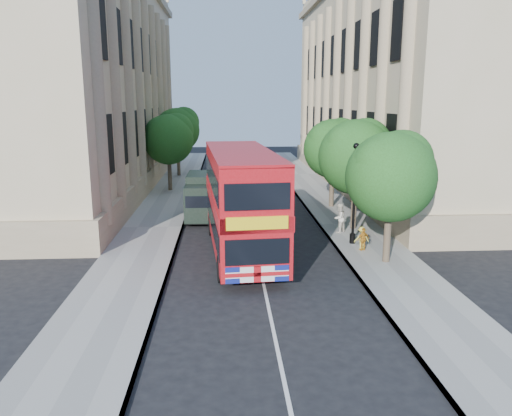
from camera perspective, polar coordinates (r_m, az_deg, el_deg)
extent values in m
plane|color=black|center=(19.90, 1.05, -9.50)|extent=(120.00, 120.00, 0.00)
cube|color=gray|center=(30.22, 10.44, -1.90)|extent=(3.50, 80.00, 0.12)
cube|color=gray|center=(29.64, -11.69, -2.23)|extent=(3.50, 80.00, 0.12)
cube|color=tan|center=(45.10, 16.78, 13.91)|extent=(12.00, 38.00, 18.00)
cube|color=tan|center=(44.17, -20.33, 13.72)|extent=(12.00, 38.00, 18.00)
cylinder|color=#473828|center=(23.39, 14.78, -2.86)|extent=(0.32, 0.32, 2.86)
sphere|color=#234E1A|center=(22.87, 15.14, 3.44)|extent=(4.00, 4.00, 4.00)
sphere|color=#234E1A|center=(23.35, 16.32, 5.16)|extent=(2.80, 2.80, 2.80)
sphere|color=#234E1A|center=(22.35, 14.24, 4.64)|extent=(2.60, 2.60, 2.60)
cylinder|color=#473828|center=(28.97, 11.12, 0.37)|extent=(0.32, 0.32, 2.99)
sphere|color=#234E1A|center=(28.54, 11.35, 5.72)|extent=(4.20, 4.20, 4.20)
sphere|color=#234E1A|center=(29.01, 12.36, 7.13)|extent=(2.94, 2.94, 2.94)
sphere|color=#234E1A|center=(28.07, 10.56, 6.76)|extent=(2.73, 2.73, 2.73)
cylinder|color=#473828|center=(34.71, 8.65, 2.37)|extent=(0.32, 0.32, 2.90)
sphere|color=#234E1A|center=(34.35, 8.79, 6.71)|extent=(4.00, 4.00, 4.00)
sphere|color=#234E1A|center=(34.81, 9.66, 7.84)|extent=(2.80, 2.80, 2.80)
sphere|color=#234E1A|center=(33.91, 8.10, 7.55)|extent=(2.60, 2.60, 2.60)
cylinder|color=#473828|center=(41.08, -9.83, 3.94)|extent=(0.32, 0.32, 2.99)
sphere|color=#234E1A|center=(40.77, -9.97, 7.72)|extent=(4.00, 4.00, 4.00)
sphere|color=#234E1A|center=(41.06, -9.11, 8.74)|extent=(2.80, 2.80, 2.80)
sphere|color=#234E1A|center=(40.50, -10.76, 8.43)|extent=(2.60, 2.60, 2.60)
cylinder|color=#473828|center=(48.96, -8.85, 5.42)|extent=(0.32, 0.32, 3.17)
sphere|color=#234E1A|center=(48.70, -8.96, 8.79)|extent=(4.20, 4.20, 4.20)
sphere|color=#234E1A|center=(49.00, -8.24, 9.68)|extent=(2.94, 2.94, 2.94)
sphere|color=#234E1A|center=(48.42, -9.61, 9.43)|extent=(2.73, 2.73, 2.73)
cylinder|color=black|center=(26.22, 10.96, -3.43)|extent=(0.30, 0.30, 0.50)
cylinder|color=black|center=(25.70, 11.17, 1.40)|extent=(0.14, 0.14, 5.00)
sphere|color=black|center=(25.36, 11.40, 6.96)|extent=(0.32, 0.32, 0.32)
cube|color=#A70B11|center=(23.86, -1.68, 1.04)|extent=(3.63, 10.85, 4.43)
cube|color=black|center=(24.08, -1.66, -1.25)|extent=(3.64, 10.18, 1.01)
cube|color=black|center=(23.66, -1.70, 3.78)|extent=(3.64, 10.18, 1.01)
cube|color=yellow|center=(18.67, 0.14, -1.73)|extent=(2.36, 0.26, 0.51)
cylinder|color=black|center=(20.71, -3.99, -6.98)|extent=(0.40, 1.14, 1.12)
cylinder|color=black|center=(21.02, 2.97, -6.66)|extent=(0.40, 1.14, 1.12)
cylinder|color=black|center=(27.69, -5.08, -1.99)|extent=(0.40, 1.14, 1.12)
cylinder|color=black|center=(27.92, 0.13, -1.81)|extent=(0.40, 1.14, 1.12)
cube|color=black|center=(29.75, -6.20, 0.56)|extent=(2.03, 1.83, 2.10)
cube|color=black|center=(28.87, -6.31, 0.70)|extent=(1.80, 0.13, 0.70)
cube|color=black|center=(31.86, -5.98, 1.72)|extent=(2.05, 3.23, 2.50)
cube|color=black|center=(31.52, -5.99, -0.62)|extent=(1.87, 4.83, 0.25)
cylinder|color=black|center=(29.93, -7.89, -1.28)|extent=(0.23, 0.80, 0.80)
cylinder|color=black|center=(29.82, -4.45, -1.25)|extent=(0.23, 0.80, 0.80)
cylinder|color=black|center=(33.13, -7.39, 0.07)|extent=(0.23, 0.80, 0.80)
cylinder|color=black|center=(33.03, -4.28, 0.10)|extent=(0.23, 0.80, 0.80)
imported|color=black|center=(20.46, -0.56, -5.91)|extent=(0.74, 0.50, 1.98)
imported|color=white|center=(28.04, 9.48, -1.14)|extent=(1.00, 0.99, 1.63)
imported|color=orange|center=(25.00, 12.16, -3.50)|extent=(0.72, 0.50, 1.14)
imported|color=#DBCD4A|center=(25.13, 11.98, -3.39)|extent=(0.78, 0.49, 1.15)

